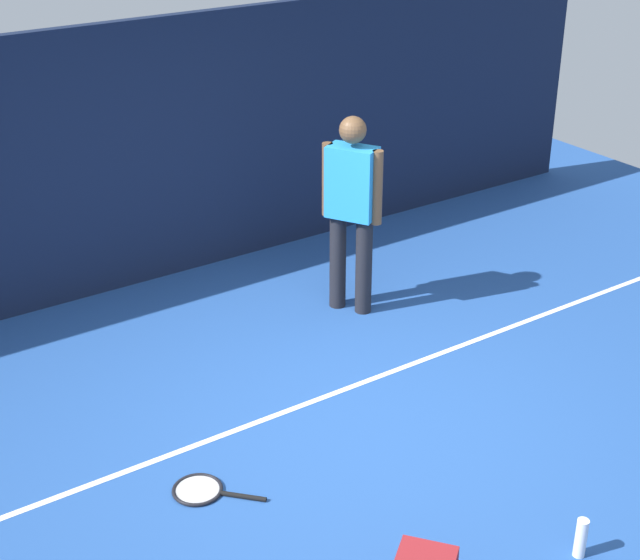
# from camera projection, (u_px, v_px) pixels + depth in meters

# --- Properties ---
(ground_plane) EXTENTS (12.00, 12.00, 0.00)m
(ground_plane) POSITION_uv_depth(u_px,v_px,m) (352.00, 431.00, 6.62)
(ground_plane) COLOR #234C93
(back_fence) EXTENTS (10.00, 0.10, 2.33)m
(back_fence) POSITION_uv_depth(u_px,v_px,m) (153.00, 154.00, 8.33)
(back_fence) COLOR #141E38
(back_fence) RESTS_ON ground
(court_line) EXTENTS (9.00, 0.05, 0.00)m
(court_line) POSITION_uv_depth(u_px,v_px,m) (316.00, 400.00, 6.96)
(court_line) COLOR white
(court_line) RESTS_ON ground
(tennis_player) EXTENTS (0.39, 0.47, 1.70)m
(tennis_player) POSITION_uv_depth(u_px,v_px,m) (352.00, 204.00, 7.82)
(tennis_player) COLOR black
(tennis_player) RESTS_ON ground
(tennis_racket) EXTENTS (0.55, 0.57, 0.03)m
(tennis_racket) POSITION_uv_depth(u_px,v_px,m) (202.00, 490.00, 6.02)
(tennis_racket) COLOR black
(tennis_racket) RESTS_ON ground
(water_bottle) EXTENTS (0.07, 0.07, 0.25)m
(water_bottle) POSITION_uv_depth(u_px,v_px,m) (581.00, 538.00, 5.46)
(water_bottle) COLOR white
(water_bottle) RESTS_ON ground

